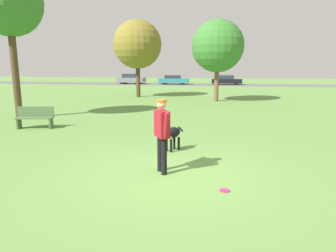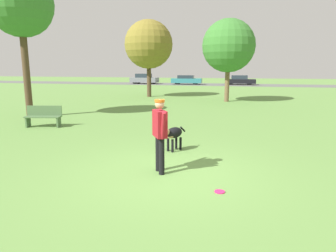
# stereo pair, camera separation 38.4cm
# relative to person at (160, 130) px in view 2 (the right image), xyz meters

# --- Properties ---
(ground_plane) EXTENTS (120.00, 120.00, 0.00)m
(ground_plane) POSITION_rel_person_xyz_m (0.21, -0.01, -1.00)
(ground_plane) COLOR #608C42
(far_road_strip) EXTENTS (120.00, 6.00, 0.01)m
(far_road_strip) POSITION_rel_person_xyz_m (0.21, 35.17, -0.99)
(far_road_strip) COLOR #5B5B59
(far_road_strip) RESTS_ON ground_plane
(person) EXTENTS (0.46, 0.67, 1.67)m
(person) POSITION_rel_person_xyz_m (0.00, 0.00, 0.00)
(person) COLOR black
(person) RESTS_ON ground_plane
(dog) EXTENTS (0.60, 0.87, 0.72)m
(dog) POSITION_rel_person_xyz_m (-0.10, 1.82, -0.50)
(dog) COLOR black
(dog) RESTS_ON ground_plane
(frisbee) EXTENTS (0.21, 0.21, 0.02)m
(frisbee) POSITION_rel_person_xyz_m (1.40, -0.80, -0.99)
(frisbee) COLOR #E52366
(frisbee) RESTS_ON ground_plane
(tree_near_left) EXTENTS (2.91, 2.91, 6.59)m
(tree_near_left) POSITION_rel_person_xyz_m (-8.02, 5.95, 4.09)
(tree_near_left) COLOR #4C3826
(tree_near_left) RESTS_ON ground_plane
(tree_mid_center) EXTENTS (3.56, 3.56, 5.55)m
(tree_mid_center) POSITION_rel_person_xyz_m (0.82, 14.91, 2.76)
(tree_mid_center) COLOR brown
(tree_mid_center) RESTS_ON ground_plane
(tree_far_left) EXTENTS (3.79, 3.79, 6.01)m
(tree_far_left) POSITION_rel_person_xyz_m (-5.44, 16.99, 3.10)
(tree_far_left) COLOR #4C3826
(tree_far_left) RESTS_ON ground_plane
(parked_car_grey) EXTENTS (3.89, 1.91, 1.44)m
(parked_car_grey) POSITION_rel_person_xyz_m (-11.63, 34.86, -0.29)
(parked_car_grey) COLOR slate
(parked_car_grey) RESTS_ON ground_plane
(parked_car_teal) EXTENTS (4.20, 1.91, 1.25)m
(parked_car_teal) POSITION_rel_person_xyz_m (-5.52, 34.93, -0.37)
(parked_car_teal) COLOR teal
(parked_car_teal) RESTS_ON ground_plane
(parked_car_black) EXTENTS (4.04, 1.89, 1.28)m
(parked_car_black) POSITION_rel_person_xyz_m (1.68, 35.51, -0.37)
(parked_car_black) COLOR black
(parked_car_black) RESTS_ON ground_plane
(park_bench) EXTENTS (1.45, 0.70, 0.84)m
(park_bench) POSITION_rel_person_xyz_m (-5.92, 4.08, -0.55)
(park_bench) COLOR #4C6B42
(park_bench) RESTS_ON ground_plane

